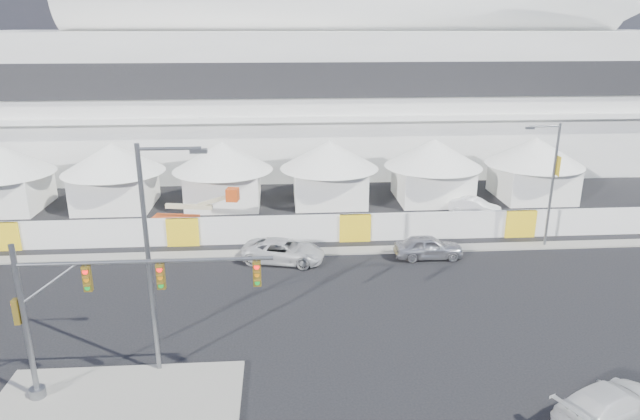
{
  "coord_description": "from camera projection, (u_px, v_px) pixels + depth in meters",
  "views": [
    {
      "loc": [
        0.82,
        -23.15,
        14.72
      ],
      "look_at": [
        3.2,
        10.0,
        3.84
      ],
      "focal_mm": 32.0,
      "sensor_mm": 36.0,
      "label": 1
    }
  ],
  "objects": [
    {
      "name": "streetlight_median",
      "position": [
        154.0,
        246.0,
        23.54
      ],
      "size": [
        2.8,
        0.28,
        10.13
      ],
      "color": "slate",
      "rests_on": "median_island"
    },
    {
      "name": "sedan_silver",
      "position": [
        428.0,
        247.0,
        37.44
      ],
      "size": [
        1.82,
        4.49,
        1.53
      ],
      "primitive_type": "imported",
      "rotation": [
        0.0,
        0.0,
        1.57
      ],
      "color": "#ABABB0",
      "rests_on": "ground"
    },
    {
      "name": "streetlight_curb",
      "position": [
        550.0,
        177.0,
        38.05
      ],
      "size": [
        2.54,
        0.57,
        8.58
      ],
      "color": "slate",
      "rests_on": "ground"
    },
    {
      "name": "stadium",
      "position": [
        349.0,
        73.0,
        63.46
      ],
      "size": [
        80.0,
        24.8,
        21.98
      ],
      "color": "silver",
      "rests_on": "ground"
    },
    {
      "name": "far_curb",
      "position": [
        558.0,
        245.0,
        39.66
      ],
      "size": [
        80.0,
        1.2,
        0.12
      ],
      "primitive_type": "cube",
      "color": "gray",
      "rests_on": "ground"
    },
    {
      "name": "boom_lift",
      "position": [
        184.0,
        218.0,
        42.56
      ],
      "size": [
        6.74,
        2.06,
        3.35
      ],
      "rotation": [
        0.0,
        0.0,
        -0.18
      ],
      "color": "#CE4513",
      "rests_on": "ground"
    },
    {
      "name": "hoarding_fence",
      "position": [
        355.0,
        227.0,
        40.31
      ],
      "size": [
        70.0,
        0.25,
        2.0
      ],
      "primitive_type": "cube",
      "color": "white",
      "rests_on": "ground"
    },
    {
      "name": "traffic_mast",
      "position": [
        83.0,
        312.0,
        22.38
      ],
      "size": [
        10.12,
        0.65,
        6.7
      ],
      "color": "slate",
      "rests_on": "median_island"
    },
    {
      "name": "pickup_curb",
      "position": [
        284.0,
        251.0,
        36.84
      ],
      "size": [
        3.68,
        5.75,
        1.47
      ],
      "primitive_type": "imported",
      "rotation": [
        0.0,
        0.0,
        1.32
      ],
      "color": "silver",
      "rests_on": "ground"
    },
    {
      "name": "ground",
      "position": [
        267.0,
        357.0,
        26.46
      ],
      "size": [
        160.0,
        160.0,
        0.0
      ],
      "primitive_type": "plane",
      "color": "black",
      "rests_on": "ground"
    },
    {
      "name": "lot_car_a",
      "position": [
        475.0,
        207.0,
        46.0
      ],
      "size": [
        3.46,
        4.13,
        1.33
      ],
      "primitive_type": "imported",
      "rotation": [
        0.0,
        0.0,
        0.97
      ],
      "color": "white",
      "rests_on": "ground"
    },
    {
      "name": "median_island",
      "position": [
        118.0,
        402.0,
        23.19
      ],
      "size": [
        10.0,
        5.0,
        0.15
      ],
      "primitive_type": "cube",
      "color": "gray",
      "rests_on": "ground"
    },
    {
      "name": "tent_row",
      "position": [
        276.0,
        167.0,
        48.27
      ],
      "size": [
        53.4,
        8.4,
        5.4
      ],
      "color": "white",
      "rests_on": "ground"
    },
    {
      "name": "pickup_near",
      "position": [
        610.0,
        404.0,
        22.05
      ],
      "size": [
        3.86,
        5.37,
        1.44
      ],
      "primitive_type": "imported",
      "rotation": [
        0.0,
        0.0,
        1.98
      ],
      "color": "silver",
      "rests_on": "ground"
    }
  ]
}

